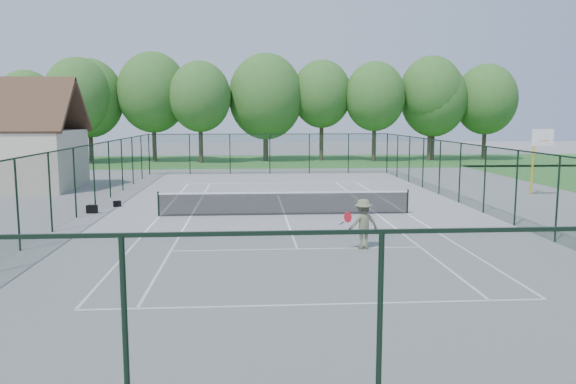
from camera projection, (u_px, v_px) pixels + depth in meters
name	position (u px, v px, depth m)	size (l,w,h in m)	color
ground	(285.00, 215.00, 24.76)	(140.00, 140.00, 0.00)	gray
grass_far	(265.00, 161.00, 54.41)	(80.00, 16.00, 0.01)	#397F30
court_lines	(285.00, 215.00, 24.76)	(11.05, 23.85, 0.01)	white
tennis_net	(285.00, 202.00, 24.68)	(11.08, 0.08, 1.10)	black
fence_enclosure	(285.00, 180.00, 24.55)	(18.05, 36.05, 3.02)	#183420
utility_building	(4.00, 137.00, 33.13)	(8.60, 6.27, 6.63)	beige
tree_line_far	(265.00, 99.00, 53.61)	(39.40, 6.40, 9.70)	#453124
basketball_goal	(538.00, 149.00, 30.35)	(1.20, 1.43, 3.65)	yellow
sports_bag_a	(92.00, 209.00, 25.24)	(0.46, 0.27, 0.37)	black
sports_bag_b	(117.00, 204.00, 27.05)	(0.36, 0.22, 0.28)	black
tennis_player	(363.00, 224.00, 18.40)	(1.98, 0.87, 1.65)	#5E6446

